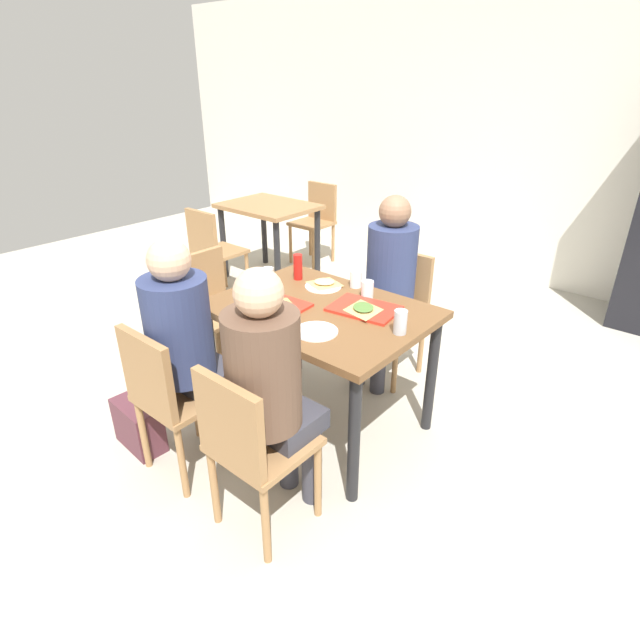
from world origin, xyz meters
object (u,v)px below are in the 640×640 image
at_px(tray_red_near, 274,305).
at_px(background_table, 269,218).
at_px(chair_left_end, 212,305).
at_px(person_in_brown_jacket, 270,381).
at_px(chair_far_side, 397,305).
at_px(person_far_side, 388,277).
at_px(pizza_slice_b, 363,308).
at_px(background_chair_near, 212,248).
at_px(tray_red_far, 364,309).
at_px(plastic_cup_b, 276,323).
at_px(plastic_cup_a, 356,279).
at_px(soda_can, 400,322).
at_px(plastic_cup_d, 367,289).
at_px(paper_plate_center, 323,286).
at_px(pizza_slice_a, 275,304).
at_px(main_table, 320,324).
at_px(chair_near_right, 249,443).
at_px(person_in_red, 186,339).
at_px(background_chair_far, 317,217).
at_px(condiment_bottle, 298,267).
at_px(paper_plate_near_edge, 316,331).
at_px(foil_bundle, 254,279).
at_px(handbag, 139,425).
at_px(plastic_cup_c, 268,276).
at_px(pizza_slice_c, 324,283).
at_px(chair_near_left, 169,393).

height_order(tray_red_near, background_table, tray_red_near).
bearing_deg(chair_left_end, person_in_brown_jacket, -28.15).
height_order(chair_far_side, person_far_side, person_far_side).
height_order(pizza_slice_b, background_chair_near, background_chair_near).
bearing_deg(tray_red_far, background_table, 147.09).
bearing_deg(person_far_side, plastic_cup_b, -88.39).
relative_size(chair_left_end, plastic_cup_a, 8.62).
bearing_deg(person_in_brown_jacket, pizza_slice_b, 95.42).
bearing_deg(soda_can, plastic_cup_d, 145.75).
distance_m(tray_red_near, paper_plate_center, 0.39).
height_order(tray_red_near, pizza_slice_a, pizza_slice_a).
bearing_deg(main_table, plastic_cup_d, 67.36).
bearing_deg(person_far_side, tray_red_far, -69.40).
height_order(tray_red_near, tray_red_far, same).
relative_size(person_far_side, plastic_cup_b, 12.72).
distance_m(chair_near_right, person_in_red, 0.65).
height_order(chair_near_right, background_chair_far, same).
bearing_deg(tray_red_near, plastic_cup_d, 53.29).
height_order(condiment_bottle, background_chair_near, condiment_bottle).
relative_size(person_in_brown_jacket, paper_plate_near_edge, 5.78).
xyz_separation_m(chair_far_side, person_in_brown_jacket, (0.29, -1.49, 0.25)).
relative_size(tray_red_near, paper_plate_center, 1.64).
relative_size(pizza_slice_a, foil_bundle, 2.56).
xyz_separation_m(main_table, person_in_red, (-0.29, -0.68, 0.08)).
relative_size(pizza_slice_b, plastic_cup_a, 2.52).
xyz_separation_m(person_far_side, pizza_slice_a, (-0.18, -0.84, 0.05)).
distance_m(main_table, chair_near_right, 0.88).
height_order(soda_can, handbag, soda_can).
relative_size(plastic_cup_b, condiment_bottle, 0.62).
bearing_deg(plastic_cup_d, person_far_side, 106.55).
xyz_separation_m(paper_plate_center, pizza_slice_b, (0.40, -0.14, 0.02)).
bearing_deg(soda_can, plastic_cup_c, 177.44).
bearing_deg(background_chair_far, condiment_bottle, -51.96).
bearing_deg(plastic_cup_c, pizza_slice_a, -38.67).
xyz_separation_m(chair_far_side, condiment_bottle, (-0.38, -0.58, 0.35)).
distance_m(tray_red_far, plastic_cup_a, 0.34).
distance_m(person_far_side, paper_plate_center, 0.47).
distance_m(pizza_slice_c, background_chair_far, 2.70).
xyz_separation_m(chair_near_left, background_table, (-1.68, 2.36, 0.13)).
height_order(plastic_cup_c, plastic_cup_d, same).
height_order(plastic_cup_a, soda_can, soda_can).
xyz_separation_m(soda_can, condiment_bottle, (-0.88, 0.22, 0.02)).
xyz_separation_m(tray_red_near, paper_plate_center, (0.03, 0.39, -0.00)).
bearing_deg(pizza_slice_b, background_chair_near, 162.16).
height_order(plastic_cup_a, foil_bundle, same).
xyz_separation_m(person_in_brown_jacket, person_far_side, (-0.29, 1.35, 0.00)).
bearing_deg(plastic_cup_b, foil_bundle, 146.75).
distance_m(main_table, plastic_cup_a, 0.40).
bearing_deg(chair_left_end, soda_can, 0.84).
bearing_deg(handbag, foil_bundle, 79.87).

